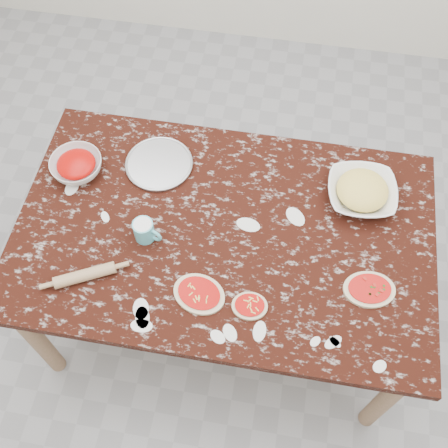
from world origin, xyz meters
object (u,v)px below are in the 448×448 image
worktable (224,241)px  cheese_bowl (361,193)px  pizza_tray (159,164)px  sauce_bowl (77,166)px  flour_mug (145,231)px  rolling_pin (85,275)px

worktable → cheese_bowl: cheese_bowl is taller
pizza_tray → sauce_bowl: 0.33m
cheese_bowl → flour_mug: bearing=-158.1°
pizza_tray → cheese_bowl: bearing=-1.5°
flour_mug → rolling_pin: size_ratio=0.51×
cheese_bowl → flour_mug: 0.85m
flour_mug → sauce_bowl: bearing=143.8°
pizza_tray → sauce_bowl: bearing=-165.0°
sauce_bowl → pizza_tray: bearing=15.0°
pizza_tray → flour_mug: size_ratio=2.39×
worktable → pizza_tray: pizza_tray is taller
worktable → pizza_tray: bearing=140.2°
cheese_bowl → flour_mug: size_ratio=2.36×
worktable → pizza_tray: 0.42m
worktable → flour_mug: 0.32m
rolling_pin → cheese_bowl: bearing=28.5°
flour_mug → rolling_pin: 0.27m
cheese_bowl → rolling_pin: bearing=-151.5°
sauce_bowl → worktable: bearing=-15.7°
cheese_bowl → rolling_pin: (-0.96, -0.52, -0.01)m
flour_mug → cheese_bowl: bearing=21.9°
pizza_tray → flour_mug: bearing=-85.0°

